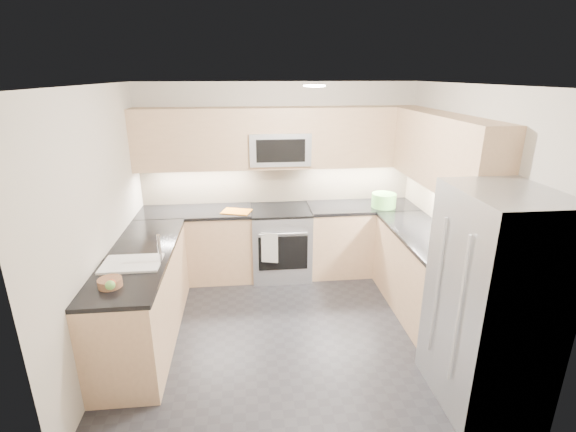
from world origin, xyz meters
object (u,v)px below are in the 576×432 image
object	(u,v)px
utensil_bowl	(384,200)
fruit_basket	(110,283)
refrigerator	(492,302)
microwave	(279,148)
cutting_board	(237,211)
gas_range	(281,243)

from	to	relation	value
utensil_bowl	fruit_basket	distance (m)	3.45
fruit_basket	refrigerator	bearing A→B (deg)	-9.17
fruit_basket	microwave	bearing A→B (deg)	52.72
utensil_bowl	cutting_board	distance (m)	1.91
gas_range	cutting_board	size ratio (longest dim) A/B	2.59
utensil_bowl	cutting_board	xyz separation A→B (m)	(-1.91, -0.01, -0.08)
microwave	utensil_bowl	world-z (taller)	microwave
refrigerator	fruit_basket	xyz separation A→B (m)	(-3.02, 0.49, 0.08)
gas_range	fruit_basket	bearing A→B (deg)	-129.02
refrigerator	utensil_bowl	xyz separation A→B (m)	(-0.11, 2.34, 0.13)
refrigerator	cutting_board	world-z (taller)	refrigerator
cutting_board	fruit_basket	size ratio (longest dim) A/B	1.82
fruit_basket	cutting_board	bearing A→B (deg)	61.50
cutting_board	microwave	bearing A→B (deg)	20.70
microwave	fruit_basket	world-z (taller)	microwave
utensil_bowl	refrigerator	bearing A→B (deg)	-87.36
gas_range	microwave	distance (m)	1.25
gas_range	refrigerator	xyz separation A→B (m)	(1.45, -2.43, 0.45)
cutting_board	fruit_basket	xyz separation A→B (m)	(-1.00, -1.85, 0.03)
cutting_board	utensil_bowl	bearing A→B (deg)	0.21
microwave	fruit_basket	size ratio (longest dim) A/B	3.94
fruit_basket	gas_range	bearing A→B (deg)	50.98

